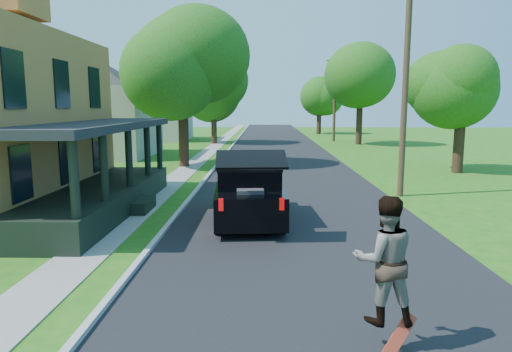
{
  "coord_description": "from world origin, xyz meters",
  "views": [
    {
      "loc": [
        -1.11,
        -9.6,
        3.68
      ],
      "look_at": [
        -1.34,
        3.0,
        1.74
      ],
      "focal_mm": 32.0,
      "sensor_mm": 36.0,
      "label": 1
    }
  ],
  "objects_px": {
    "skateboarder": "(385,260)",
    "tree_right_near": "(462,85)",
    "utility_pole_near": "(406,75)",
    "black_suv": "(249,192)"
  },
  "relations": [
    {
      "from": "skateboarder",
      "to": "utility_pole_near",
      "type": "bearing_deg",
      "value": -108.84
    },
    {
      "from": "black_suv",
      "to": "skateboarder",
      "type": "bearing_deg",
      "value": -77.33
    },
    {
      "from": "tree_right_near",
      "to": "utility_pole_near",
      "type": "height_order",
      "value": "utility_pole_near"
    },
    {
      "from": "black_suv",
      "to": "skateboarder",
      "type": "distance_m",
      "value": 8.16
    },
    {
      "from": "tree_right_near",
      "to": "utility_pole_near",
      "type": "distance_m",
      "value": 8.47
    },
    {
      "from": "black_suv",
      "to": "skateboarder",
      "type": "xyz_separation_m",
      "value": [
        2.31,
        -7.81,
        0.45
      ]
    },
    {
      "from": "black_suv",
      "to": "tree_right_near",
      "type": "bearing_deg",
      "value": 40.49
    },
    {
      "from": "tree_right_near",
      "to": "utility_pole_near",
      "type": "bearing_deg",
      "value": -126.93
    },
    {
      "from": "skateboarder",
      "to": "tree_right_near",
      "type": "bearing_deg",
      "value": -116.6
    },
    {
      "from": "utility_pole_near",
      "to": "tree_right_near",
      "type": "bearing_deg",
      "value": 42.3
    }
  ]
}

